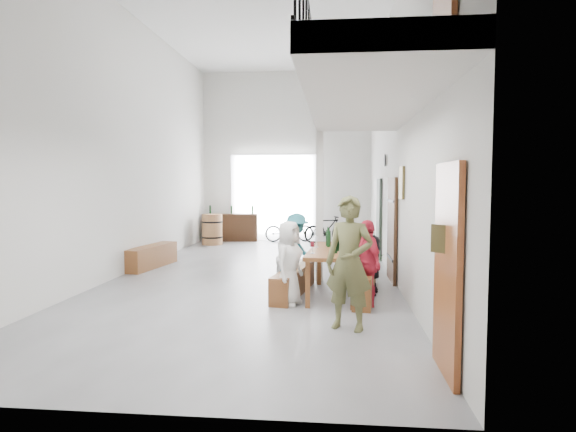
# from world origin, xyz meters

# --- Properties ---
(floor) EXTENTS (12.00, 12.00, 0.00)m
(floor) POSITION_xyz_m (0.00, 0.00, 0.00)
(floor) COLOR slate
(floor) RESTS_ON ground
(room_walls) EXTENTS (12.00, 12.00, 12.00)m
(room_walls) POSITION_xyz_m (0.00, 0.00, 3.55)
(room_walls) COLOR silver
(room_walls) RESTS_ON ground
(gateway_portal) EXTENTS (2.80, 0.08, 2.80)m
(gateway_portal) POSITION_xyz_m (-0.40, 5.94, 1.40)
(gateway_portal) COLOR white
(gateway_portal) RESTS_ON ground
(right_wall_decor) EXTENTS (0.07, 8.28, 5.07)m
(right_wall_decor) POSITION_xyz_m (2.70, -1.87, 1.74)
(right_wall_decor) COLOR brown
(right_wall_decor) RESTS_ON ground
(balcony) EXTENTS (1.52, 5.62, 4.00)m
(balcony) POSITION_xyz_m (1.98, -3.13, 2.96)
(balcony) COLOR silver
(balcony) RESTS_ON ground
(tasting_table) EXTENTS (0.94, 2.03, 0.79)m
(tasting_table) POSITION_xyz_m (1.59, -1.69, 0.71)
(tasting_table) COLOR brown
(tasting_table) RESTS_ON ground
(bench_inner) EXTENTS (0.63, 1.96, 0.44)m
(bench_inner) POSITION_xyz_m (0.91, -1.61, 0.22)
(bench_inner) COLOR brown
(bench_inner) RESTS_ON ground
(bench_wall) EXTENTS (0.54, 2.16, 0.49)m
(bench_wall) POSITION_xyz_m (2.12, -1.67, 0.25)
(bench_wall) COLOR brown
(bench_wall) RESTS_ON ground
(tableware) EXTENTS (0.67, 1.59, 0.35)m
(tableware) POSITION_xyz_m (1.58, -1.67, 0.93)
(tableware) COLOR black
(tableware) RESTS_ON tasting_table
(side_bench) EXTENTS (0.64, 1.78, 0.49)m
(side_bench) POSITION_xyz_m (-2.50, 0.65, 0.24)
(side_bench) COLOR brown
(side_bench) RESTS_ON ground
(oak_barrel) EXTENTS (0.64, 0.64, 0.94)m
(oak_barrel) POSITION_xyz_m (-2.14, 4.66, 0.47)
(oak_barrel) COLOR #925F38
(oak_barrel) RESTS_ON ground
(serving_counter) EXTENTS (1.72, 0.65, 0.88)m
(serving_counter) POSITION_xyz_m (-1.75, 5.65, 0.44)
(serving_counter) COLOR #341D10
(serving_counter) RESTS_ON ground
(counter_bottles) EXTENTS (1.43, 0.18, 0.28)m
(counter_bottles) POSITION_xyz_m (-1.75, 5.64, 1.02)
(counter_bottles) COLOR black
(counter_bottles) RESTS_ON serving_counter
(guest_left_a) EXTENTS (0.62, 0.75, 1.31)m
(guest_left_a) POSITION_xyz_m (0.89, -2.35, 0.66)
(guest_left_a) COLOR white
(guest_left_a) RESTS_ON ground
(guest_left_b) EXTENTS (0.42, 0.49, 1.15)m
(guest_left_b) POSITION_xyz_m (0.82, -1.87, 0.58)
(guest_left_b) COLOR teal
(guest_left_b) RESTS_ON ground
(guest_left_c) EXTENTS (0.59, 0.67, 1.16)m
(guest_left_c) POSITION_xyz_m (0.77, -1.25, 0.58)
(guest_left_c) COLOR white
(guest_left_c) RESTS_ON ground
(guest_left_d) EXTENTS (0.73, 0.97, 1.33)m
(guest_left_d) POSITION_xyz_m (0.88, -0.76, 0.66)
(guest_left_d) COLOR teal
(guest_left_d) RESTS_ON ground
(guest_right_a) EXTENTS (0.59, 0.85, 1.33)m
(guest_right_a) POSITION_xyz_m (2.10, -2.29, 0.67)
(guest_right_a) COLOR red
(guest_right_a) RESTS_ON ground
(guest_right_b) EXTENTS (0.48, 0.98, 1.02)m
(guest_right_b) POSITION_xyz_m (2.23, -1.50, 0.51)
(guest_right_b) COLOR black
(guest_right_b) RESTS_ON ground
(guest_right_c) EXTENTS (0.51, 0.61, 1.06)m
(guest_right_c) POSITION_xyz_m (2.20, -0.94, 0.53)
(guest_right_c) COLOR white
(guest_right_c) RESTS_ON ground
(host_standing) EXTENTS (0.74, 0.62, 1.74)m
(host_standing) POSITION_xyz_m (1.79, -3.51, 0.87)
(host_standing) COLOR brown
(host_standing) RESTS_ON ground
(potted_plant) EXTENTS (0.45, 0.42, 0.40)m
(potted_plant) POSITION_xyz_m (2.45, 0.51, 0.20)
(potted_plant) COLOR #144314
(potted_plant) RESTS_ON ground
(bicycle_near) EXTENTS (1.65, 0.91, 0.82)m
(bicycle_near) POSITION_xyz_m (0.15, 5.59, 0.41)
(bicycle_near) COLOR black
(bicycle_near) RESTS_ON ground
(bicycle_far) EXTENTS (1.53, 0.82, 0.88)m
(bicycle_far) POSITION_xyz_m (1.35, 5.36, 0.44)
(bicycle_far) COLOR black
(bicycle_far) RESTS_ON ground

